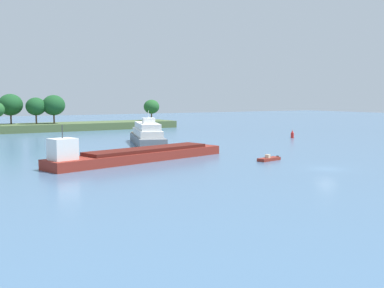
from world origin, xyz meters
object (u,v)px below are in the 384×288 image
at_px(fishing_skiff, 269,159).
at_px(cargo_barge, 137,155).
at_px(channel_buoy_red, 292,134).
at_px(white_riverboat, 147,135).

relative_size(fishing_skiff, cargo_barge, 0.15).
bearing_deg(cargo_barge, channel_buoy_red, 19.91).
distance_m(white_riverboat, channel_buoy_red, 35.36).
relative_size(white_riverboat, fishing_skiff, 4.48).
distance_m(cargo_barge, channel_buoy_red, 50.95).
xyz_separation_m(fishing_skiff, channel_buoy_red, (30.72, 27.12, 0.55)).
bearing_deg(channel_buoy_red, fishing_skiff, -138.55).
height_order(white_riverboat, cargo_barge, white_riverboat).
xyz_separation_m(white_riverboat, fishing_skiff, (4.27, -32.15, -1.62)).
bearing_deg(white_riverboat, channel_buoy_red, -8.17).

